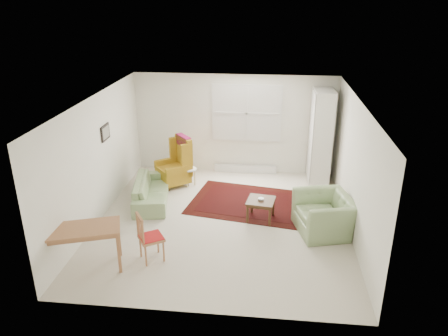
# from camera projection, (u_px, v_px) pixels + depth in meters

# --- Properties ---
(room) EXTENTS (5.04, 5.54, 2.51)m
(room) POSITION_uv_depth(u_px,v_px,m) (224.00, 160.00, 8.59)
(room) COLOR beige
(room) RESTS_ON ground
(rug) EXTENTS (3.12, 2.29, 0.03)m
(rug) POSITION_uv_depth(u_px,v_px,m) (256.00, 203.00, 9.60)
(rug) COLOR black
(rug) RESTS_ON ground
(sofa) EXTENTS (1.00, 1.88, 0.72)m
(sofa) POSITION_uv_depth(u_px,v_px,m) (151.00, 186.00, 9.61)
(sofa) COLOR #85A06A
(sofa) RESTS_ON ground
(armchair) EXTENTS (1.24, 1.34, 0.88)m
(armchair) POSITION_uv_depth(u_px,v_px,m) (325.00, 211.00, 8.35)
(armchair) COLOR #85A06A
(armchair) RESTS_ON ground
(wingback_chair) EXTENTS (1.00, 0.99, 1.19)m
(wingback_chair) POSITION_uv_depth(u_px,v_px,m) (173.00, 162.00, 10.33)
(wingback_chair) COLOR #B3861B
(wingback_chair) RESTS_ON ground
(coffee_table) EXTENTS (0.61, 0.61, 0.44)m
(coffee_table) POSITION_uv_depth(u_px,v_px,m) (261.00, 209.00, 8.88)
(coffee_table) COLOR #3E2413
(coffee_table) RESTS_ON ground
(stool) EXTENTS (0.38, 0.38, 0.44)m
(stool) POSITION_uv_depth(u_px,v_px,m) (190.00, 177.00, 10.44)
(stool) COLOR white
(stool) RESTS_ON ground
(cabinet) EXTENTS (0.50, 0.92, 2.26)m
(cabinet) POSITION_uv_depth(u_px,v_px,m) (321.00, 136.00, 10.40)
(cabinet) COLOR white
(cabinet) RESTS_ON ground
(desk) EXTENTS (1.35, 0.97, 0.77)m
(desk) POSITION_uv_depth(u_px,v_px,m) (84.00, 248.00, 7.24)
(desk) COLOR #A56B42
(desk) RESTS_ON ground
(desk_chair) EXTENTS (0.54, 0.54, 0.89)m
(desk_chair) POSITION_uv_depth(u_px,v_px,m) (151.00, 237.00, 7.46)
(desk_chair) COLOR #A56B42
(desk_chair) RESTS_ON ground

